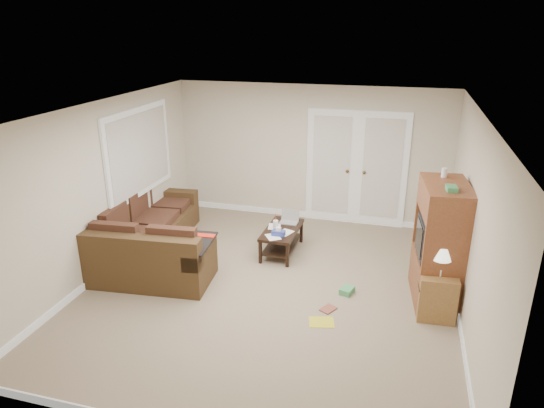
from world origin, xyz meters
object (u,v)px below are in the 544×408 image
(coffee_table, at_px, (282,239))
(tv_armoire, at_px, (440,243))
(side_cabinet, at_px, (437,291))
(sectional_sofa, at_px, (150,240))

(coffee_table, distance_m, tv_armoire, 2.53)
(tv_armoire, xyz_separation_m, side_cabinet, (0.00, -0.44, -0.47))
(sectional_sofa, bearing_deg, coffee_table, 16.97)
(coffee_table, distance_m, side_cabinet, 2.64)
(sectional_sofa, distance_m, coffee_table, 2.08)
(side_cabinet, bearing_deg, sectional_sofa, 170.60)
(tv_armoire, bearing_deg, sectional_sofa, 173.56)
(coffee_table, relative_size, side_cabinet, 1.06)
(sectional_sofa, relative_size, coffee_table, 2.71)
(sectional_sofa, height_order, side_cabinet, side_cabinet)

